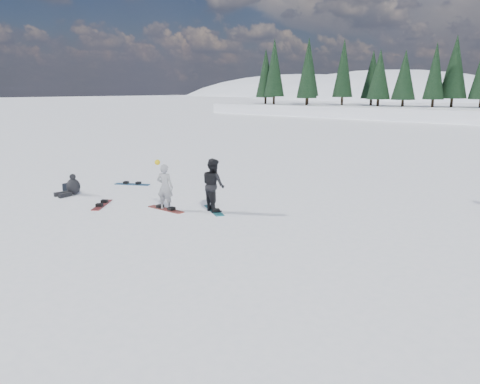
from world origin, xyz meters
The scene contains 9 objects.
ground centered at (0.00, 0.00, 0.00)m, with size 420.00×420.00×0.00m, color white.
snowboarder_woman centered at (-0.81, 1.03, 0.79)m, with size 0.67×0.57×1.69m.
snowboarder_man centered at (0.49, 2.01, 0.88)m, with size 0.86×0.67×1.76m, color black.
seated_rider centered at (-5.24, 0.13, 0.31)m, with size 0.59×0.96×0.81m.
gear_bag centered at (-5.94, 0.38, 0.15)m, with size 0.45×0.30×0.30m, color black.
snowboard_woman centered at (-0.81, 1.03, 0.01)m, with size 1.50×0.28×0.03m, color #9F3222.
snowboard_man centered at (0.49, 2.01, 0.01)m, with size 1.50×0.28×0.03m, color #17757E.
snowboard_loose_c centered at (-5.14, 2.80, 0.01)m, with size 1.50×0.28×0.03m, color #1B5E97.
snowboard_loose_b centered at (-2.94, -0.05, 0.01)m, with size 1.50×0.28×0.03m, color maroon.
Camera 1 is at (11.14, -8.69, 3.99)m, focal length 35.00 mm.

